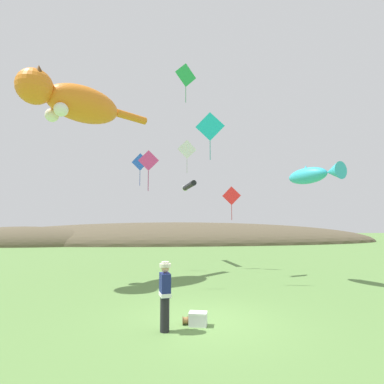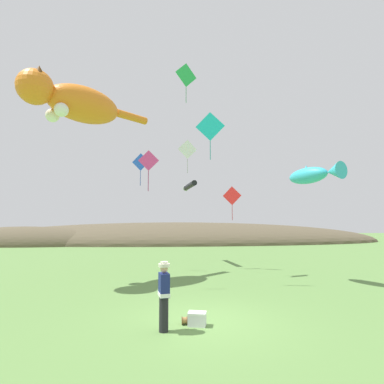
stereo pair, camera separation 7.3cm
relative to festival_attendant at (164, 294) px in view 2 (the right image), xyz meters
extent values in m
plane|color=#5B8442|center=(1.09, 0.69, -0.95)|extent=(120.00, 120.00, 0.00)
ellipsoid|color=brown|center=(1.09, 33.31, -0.95)|extent=(57.08, 15.64, 5.35)
ellipsoid|color=brown|center=(-16.99, 29.29, -0.95)|extent=(22.02, 6.98, 4.42)
cylinder|color=black|center=(0.00, 0.00, -0.51)|extent=(0.24, 0.24, 0.88)
cube|color=navy|center=(0.00, 0.00, 0.23)|extent=(0.32, 0.44, 0.60)
cube|color=white|center=(0.00, 0.00, -0.01)|extent=(0.34, 0.46, 0.10)
sphere|color=tan|center=(0.00, 0.00, 0.64)|extent=(0.20, 0.20, 0.20)
cylinder|color=beige|center=(0.00, 0.00, 0.73)|extent=(0.30, 0.30, 0.09)
cylinder|color=beige|center=(0.00, 0.00, 0.79)|extent=(0.20, 0.20, 0.07)
cylinder|color=olive|center=(0.57, 0.49, -0.84)|extent=(0.14, 0.17, 0.17)
cylinder|color=brown|center=(0.49, 0.49, -0.84)|extent=(0.02, 0.22, 0.22)
cylinder|color=brown|center=(0.64, 0.49, -0.84)|extent=(0.02, 0.22, 0.22)
cube|color=white|center=(0.90, 0.37, -0.80)|extent=(0.54, 0.42, 0.30)
cube|color=white|center=(0.90, 0.37, -0.62)|extent=(0.55, 0.43, 0.06)
ellipsoid|color=orange|center=(-4.22, 6.92, 7.73)|extent=(4.10, 3.93, 1.78)
ellipsoid|color=white|center=(-4.36, 6.80, 7.41)|extent=(2.54, 2.41, 0.98)
sphere|color=orange|center=(-5.96, 5.41, 7.91)|extent=(1.60, 1.60, 1.60)
cone|color=#522A0A|center=(-5.67, 5.07, 8.49)|extent=(0.80, 0.80, 0.53)
cone|color=#522A0A|center=(-6.25, 5.74, 8.49)|extent=(0.80, 0.80, 0.53)
sphere|color=white|center=(-4.86, 5.66, 6.98)|extent=(0.64, 0.64, 0.64)
sphere|color=white|center=(-5.56, 6.47, 6.98)|extent=(0.64, 0.64, 0.64)
cylinder|color=orange|center=(-2.07, 8.79, 7.82)|extent=(1.76, 1.61, 0.43)
ellipsoid|color=#33B2CC|center=(6.70, 5.63, 4.04)|extent=(1.59, 2.35, 0.78)
cone|color=#33B2CC|center=(7.24, 4.27, 4.04)|extent=(0.99, 0.95, 0.78)
cone|color=#33B2CC|center=(6.67, 5.69, 4.37)|extent=(0.47, 0.47, 0.36)
sphere|color=black|center=(6.68, 6.39, 4.11)|extent=(0.18, 0.18, 0.18)
cylinder|color=black|center=(1.53, 12.57, 4.34)|extent=(0.74, 3.21, 0.36)
torus|color=white|center=(1.34, 14.16, 4.34)|extent=(0.44, 0.11, 0.44)
cube|color=green|center=(1.01, 8.04, 10.07)|extent=(1.23, 0.69, 1.40)
cylinder|color=black|center=(1.01, 8.05, 10.07)|extent=(0.83, 0.47, 0.02)
cube|color=#1A7C35|center=(1.01, 8.04, 8.92)|extent=(0.03, 0.02, 0.90)
cube|color=white|center=(1.23, 10.32, 6.37)|extent=(1.21, 0.21, 1.22)
cylinder|color=black|center=(1.23, 10.34, 6.37)|extent=(0.81, 0.15, 0.02)
cube|color=#A9A9A9|center=(1.23, 10.32, 5.31)|extent=(0.03, 0.01, 0.90)
cube|color=#19BFBF|center=(2.01, 5.54, 6.32)|extent=(1.36, 0.32, 1.39)
cylinder|color=black|center=(2.01, 5.55, 6.32)|extent=(0.91, 0.22, 0.02)
cube|color=#118585|center=(2.01, 5.54, 5.18)|extent=(0.03, 0.01, 0.90)
cube|color=#E53F8C|center=(-0.81, 5.05, 4.55)|extent=(0.92, 0.05, 0.92)
cylinder|color=black|center=(-0.81, 5.07, 4.55)|extent=(0.62, 0.04, 0.02)
cube|color=#A02C62|center=(-0.81, 5.05, 3.64)|extent=(0.03, 0.01, 0.90)
cube|color=red|center=(3.91, 9.79, 3.42)|extent=(1.05, 0.48, 1.15)
cylinder|color=black|center=(3.91, 9.80, 3.42)|extent=(0.71, 0.33, 0.02)
cube|color=maroon|center=(3.91, 9.79, 2.40)|extent=(0.03, 0.02, 0.90)
cube|color=blue|center=(-1.62, 9.81, 5.42)|extent=(1.04, 0.27, 1.07)
cylinder|color=black|center=(-1.62, 9.82, 5.42)|extent=(0.70, 0.19, 0.02)
cube|color=#1A3E97|center=(-1.62, 9.81, 4.43)|extent=(0.03, 0.01, 0.90)
camera|label=1|loc=(0.06, -8.04, 1.88)|focal=28.00mm
camera|label=2|loc=(0.13, -8.04, 1.88)|focal=28.00mm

